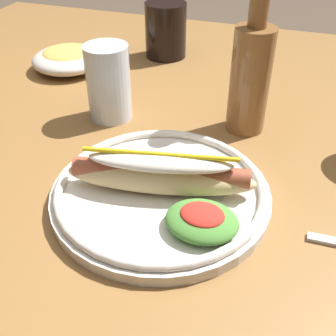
{
  "coord_description": "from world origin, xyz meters",
  "views": [
    {
      "loc": [
        0.2,
        -0.61,
        1.1
      ],
      "look_at": [
        0.06,
        -0.19,
        0.77
      ],
      "focal_mm": 44.17,
      "sensor_mm": 36.0,
      "label": 1
    }
  ],
  "objects": [
    {
      "name": "side_bowl",
      "position": [
        -0.27,
        0.12,
        0.76
      ],
      "size": [
        0.15,
        0.15,
        0.05
      ],
      "color": "silver",
      "rests_on": "dining_table"
    },
    {
      "name": "glass_bottle",
      "position": [
        0.13,
        0.0,
        0.84
      ],
      "size": [
        0.06,
        0.06,
        0.25
      ],
      "color": "brown",
      "rests_on": "dining_table"
    },
    {
      "name": "dining_table",
      "position": [
        0.0,
        0.0,
        0.66
      ],
      "size": [
        1.41,
        1.08,
        0.74
      ],
      "color": "olive",
      "rests_on": "ground_plane"
    },
    {
      "name": "water_cup",
      "position": [
        -0.1,
        -0.04,
        0.8
      ],
      "size": [
        0.07,
        0.07,
        0.13
      ],
      "primitive_type": "cylinder",
      "color": "silver",
      "rests_on": "dining_table"
    },
    {
      "name": "hot_dog_plate",
      "position": [
        0.06,
        -0.22,
        0.76
      ],
      "size": [
        0.29,
        0.29,
        0.08
      ],
      "color": "silver",
      "rests_on": "dining_table"
    },
    {
      "name": "soda_cup",
      "position": [
        -0.1,
        0.26,
        0.8
      ],
      "size": [
        0.09,
        0.09,
        0.12
      ],
      "primitive_type": "cylinder",
      "color": "black",
      "rests_on": "dining_table"
    }
  ]
}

